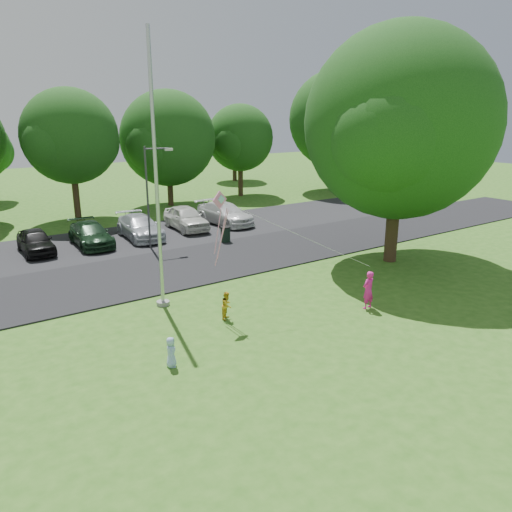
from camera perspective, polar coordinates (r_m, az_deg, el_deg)
ground at (r=17.59m, az=7.05°, el=-8.12°), size 120.00×120.00×0.00m
park_road at (r=24.54m, az=-7.06°, el=-0.91°), size 60.00×6.00×0.06m
parking_strip at (r=30.25m, az=-12.88°, el=2.09°), size 42.00×7.00×0.06m
flagpole at (r=18.59m, az=-11.22°, el=6.49°), size 0.50×0.50×10.00m
street_lamp at (r=27.20m, az=-11.91°, el=7.59°), size 1.53×0.39×5.46m
trash_can at (r=28.36m, az=-3.51°, el=2.45°), size 0.59×0.59×0.93m
big_tree at (r=24.74m, az=16.13°, el=13.88°), size 9.54×8.94×11.15m
tree_row at (r=38.15m, az=-16.32°, el=13.37°), size 64.35×11.94×10.88m
horizon_trees at (r=48.14m, az=-17.21°, el=12.09°), size 77.46×7.20×7.02m
parked_cars at (r=30.37m, az=-11.73°, el=3.58°), size 13.68×5.18×1.47m
woman at (r=19.30m, az=12.70°, el=-3.80°), size 0.56×0.39×1.47m
child_yellow at (r=18.01m, az=-3.34°, el=-5.65°), size 0.63×0.61×1.02m
child_blue at (r=15.00m, az=-9.69°, el=-10.78°), size 0.44×0.53×0.93m
kite at (r=17.50m, az=-3.77°, el=4.93°), size 5.15×2.96×2.92m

